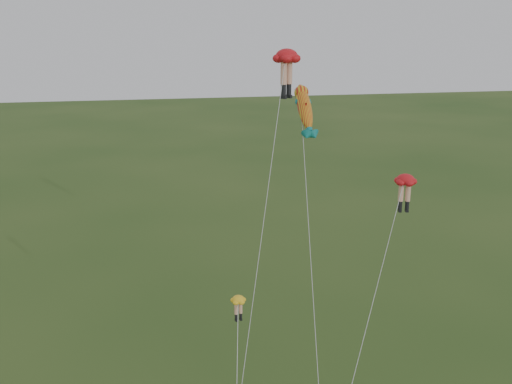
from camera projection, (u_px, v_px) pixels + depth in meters
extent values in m
ellipsoid|color=red|center=(287.00, 56.00, 31.39)|extent=(2.24, 2.24, 0.80)
cylinder|color=#ECA88C|center=(284.00, 73.00, 31.48)|extent=(0.35, 0.35, 1.22)
cylinder|color=black|center=(284.00, 90.00, 31.73)|extent=(0.28, 0.28, 0.61)
cube|color=black|center=(283.00, 97.00, 31.84)|extent=(0.37, 0.40, 0.18)
cylinder|color=#ECA88C|center=(289.00, 73.00, 31.83)|extent=(0.35, 0.35, 1.22)
cylinder|color=black|center=(289.00, 89.00, 32.08)|extent=(0.28, 0.28, 0.61)
cube|color=black|center=(289.00, 96.00, 32.19)|extent=(0.37, 0.40, 0.18)
cylinder|color=silver|center=(262.00, 237.00, 29.71)|extent=(4.54, 7.94, 18.83)
ellipsoid|color=red|center=(405.00, 179.00, 32.41)|extent=(1.56, 1.56, 0.66)
cylinder|color=#ECA88C|center=(401.00, 193.00, 32.62)|extent=(0.29, 0.29, 1.01)
cylinder|color=black|center=(400.00, 205.00, 32.83)|extent=(0.23, 0.23, 0.50)
cube|color=black|center=(400.00, 211.00, 32.92)|extent=(0.22, 0.32, 0.15)
cylinder|color=#ECA88C|center=(408.00, 193.00, 32.62)|extent=(0.29, 0.29, 1.01)
cylinder|color=black|center=(407.00, 205.00, 32.83)|extent=(0.23, 0.23, 0.50)
cube|color=black|center=(407.00, 211.00, 32.92)|extent=(0.22, 0.32, 0.15)
cylinder|color=silver|center=(372.00, 308.00, 29.48)|extent=(6.89, 8.14, 11.95)
ellipsoid|color=yellow|center=(238.00, 299.00, 27.76)|extent=(0.95, 0.95, 0.39)
cylinder|color=#ECA88C|center=(236.00, 308.00, 27.84)|extent=(0.18, 0.18, 0.60)
cylinder|color=black|center=(236.00, 317.00, 27.96)|extent=(0.14, 0.14, 0.30)
cube|color=black|center=(236.00, 320.00, 28.01)|extent=(0.14, 0.19, 0.09)
cylinder|color=#ECA88C|center=(241.00, 307.00, 27.93)|extent=(0.18, 0.18, 0.60)
cylinder|color=black|center=(241.00, 316.00, 28.06)|extent=(0.14, 0.14, 0.30)
cube|color=black|center=(241.00, 319.00, 28.11)|extent=(0.14, 0.19, 0.09)
cylinder|color=silver|center=(237.00, 384.00, 26.97)|extent=(0.85, 3.56, 7.37)
ellipsoid|color=gold|center=(304.00, 107.00, 33.14)|extent=(1.06, 3.21, 2.95)
sphere|color=gold|center=(304.00, 107.00, 33.14)|extent=(0.96, 1.31, 1.27)
cone|color=#127877|center=(304.00, 107.00, 33.14)|extent=(0.76, 1.22, 1.21)
cone|color=#127877|center=(304.00, 107.00, 33.14)|extent=(0.76, 1.22, 1.21)
cone|color=#127877|center=(304.00, 107.00, 33.14)|extent=(0.43, 0.68, 0.68)
cone|color=#127877|center=(304.00, 107.00, 33.14)|extent=(0.43, 0.68, 0.68)
cone|color=#B21A12|center=(304.00, 107.00, 33.14)|extent=(0.47, 0.68, 0.67)
cylinder|color=silver|center=(313.00, 267.00, 30.07)|extent=(1.84, 10.68, 15.53)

